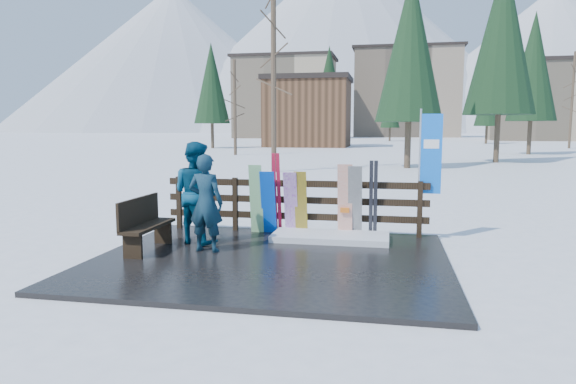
% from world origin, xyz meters
% --- Properties ---
extents(ground, '(700.00, 700.00, 0.00)m').
position_xyz_m(ground, '(0.00, 0.00, 0.00)').
color(ground, white).
rests_on(ground, ground).
extents(deck, '(6.00, 5.00, 0.08)m').
position_xyz_m(deck, '(0.00, 0.00, 0.04)').
color(deck, black).
rests_on(deck, ground).
extents(fence, '(5.60, 0.10, 1.15)m').
position_xyz_m(fence, '(0.00, 2.20, 0.74)').
color(fence, black).
rests_on(fence, deck).
extents(snow_patch, '(2.30, 1.00, 0.12)m').
position_xyz_m(snow_patch, '(0.85, 1.60, 0.14)').
color(snow_patch, white).
rests_on(snow_patch, deck).
extents(bench, '(0.41, 1.50, 0.97)m').
position_xyz_m(bench, '(-2.37, 0.08, 0.60)').
color(bench, black).
rests_on(bench, deck).
extents(snowboard_0, '(0.31, 0.31, 1.33)m').
position_xyz_m(snowboard_0, '(-0.51, 1.98, 0.74)').
color(snowboard_0, blue).
rests_on(snowboard_0, deck).
extents(snowboard_1, '(0.27, 0.23, 1.46)m').
position_xyz_m(snowboard_1, '(-0.77, 1.98, 0.81)').
color(snowboard_1, silver).
rests_on(snowboard_1, deck).
extents(snowboard_2, '(0.26, 0.30, 1.34)m').
position_xyz_m(snowboard_2, '(0.19, 1.98, 0.75)').
color(snowboard_2, yellow).
rests_on(snowboard_2, deck).
extents(snowboard_3, '(0.28, 0.33, 1.32)m').
position_xyz_m(snowboard_3, '(-0.03, 1.98, 0.74)').
color(snowboard_3, silver).
rests_on(snowboard_3, deck).
extents(snowboard_4, '(0.28, 0.35, 1.47)m').
position_xyz_m(snowboard_4, '(1.30, 1.98, 0.81)').
color(snowboard_4, black).
rests_on(snowboard_4, deck).
extents(snowboard_5, '(0.30, 0.26, 1.50)m').
position_xyz_m(snowboard_5, '(1.10, 1.98, 0.83)').
color(snowboard_5, white).
rests_on(snowboard_5, deck).
extents(ski_pair_a, '(0.16, 0.30, 1.71)m').
position_xyz_m(ski_pair_a, '(-0.34, 2.05, 0.93)').
color(ski_pair_a, '#B51633').
rests_on(ski_pair_a, deck).
extents(ski_pair_b, '(0.17, 0.22, 1.58)m').
position_xyz_m(ski_pair_b, '(1.67, 2.05, 0.87)').
color(ski_pair_b, black).
rests_on(ski_pair_b, deck).
extents(rental_flag, '(0.45, 0.04, 2.60)m').
position_xyz_m(rental_flag, '(2.74, 2.25, 1.69)').
color(rental_flag, silver).
rests_on(rental_flag, deck).
extents(person_front, '(0.68, 0.47, 1.77)m').
position_xyz_m(person_front, '(-1.25, 0.23, 0.96)').
color(person_front, '#17424D').
rests_on(person_front, deck).
extents(person_back, '(1.15, 1.02, 1.96)m').
position_xyz_m(person_back, '(-1.68, 0.85, 1.06)').
color(person_back, navy).
rests_on(person_back, deck).
extents(resort_buildings, '(73.00, 87.60, 22.60)m').
position_xyz_m(resort_buildings, '(1.03, 115.41, 9.81)').
color(resort_buildings, tan).
rests_on(resort_buildings, ground).
extents(trees, '(42.18, 68.83, 12.74)m').
position_xyz_m(trees, '(2.61, 47.51, 5.76)').
color(trees, '#382B1E').
rests_on(trees, ground).
extents(mountains, '(520.00, 260.00, 120.00)m').
position_xyz_m(mountains, '(-10.50, 328.41, 50.20)').
color(mountains, white).
rests_on(mountains, ground).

